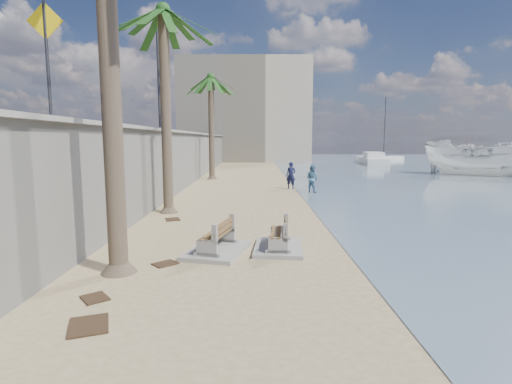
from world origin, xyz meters
name	(u,v)px	position (x,y,z in m)	size (l,w,h in m)	color
ground_plane	(282,301)	(0.00, 0.00, 0.00)	(140.00, 140.00, 0.00)	tan
seawall	(187,159)	(-5.20, 20.00, 1.75)	(0.45, 70.00, 3.50)	gray
wall_cap	(187,133)	(-5.20, 20.00, 3.55)	(0.80, 70.00, 0.12)	gray
end_building	(245,112)	(-2.00, 52.00, 7.00)	(18.00, 12.00, 14.00)	#B7AA93
bench_near	(217,239)	(-1.58, 3.32, 0.38)	(1.88, 2.36, 0.87)	gray
bench_far	(279,237)	(0.14, 3.62, 0.36)	(1.49, 2.06, 0.82)	gray
palm_mid	(163,13)	(-4.22, 9.36, 8.10)	(5.00, 5.00, 9.13)	brown
palm_back	(211,79)	(-3.92, 23.76, 7.67)	(5.00, 5.00, 8.69)	brown
pedestrian_sign	(46,43)	(-5.00, 1.50, 5.15)	(0.78, 0.07, 2.40)	#2D2D33
streetlight	(158,63)	(-5.10, 12.00, 6.64)	(0.28, 0.28, 5.12)	#2D2D33
person_a	(291,174)	(1.72, 17.58, 0.97)	(0.70, 0.47, 1.94)	#131735
person_b	(312,177)	(2.80, 15.88, 0.90)	(0.86, 0.67, 1.79)	teal
boat_cruiser	(484,156)	(19.03, 26.75, 1.72)	(3.61, 3.71, 4.24)	silver
yacht_near	(484,164)	(24.60, 36.45, 0.35)	(9.44, 2.64, 1.50)	silver
yacht_far	(372,161)	(14.40, 43.85, 0.35)	(9.26, 2.59, 1.50)	silver
sailboat_west	(383,158)	(18.35, 51.46, 0.33)	(6.46, 3.73, 9.27)	silver
debris_a	(89,325)	(-3.32, -1.06, 0.01)	(0.78, 0.62, 0.03)	#382616
debris_b	(95,298)	(-3.67, 0.10, 0.01)	(0.55, 0.44, 0.03)	#382616
debris_c	(173,219)	(-3.74, 7.84, 0.01)	(0.66, 0.53, 0.03)	#382616
debris_d	(165,264)	(-2.78, 2.27, 0.01)	(0.56, 0.45, 0.03)	#382616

